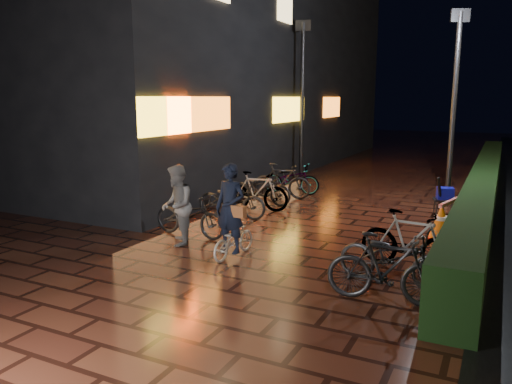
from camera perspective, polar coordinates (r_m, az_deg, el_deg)
The scene contains 11 objects.
ground at distance 9.47m, azimuth 1.84°, elevation -7.89°, with size 80.00×80.00×0.00m, color #381911.
hedge at distance 16.37m, azimuth 24.63°, elevation 0.88°, with size 0.70×20.00×1.00m, color black.
bystander_person at distance 10.41m, azimuth -9.04°, elevation -1.51°, with size 0.82×0.64×1.68m, color slate.
storefront_block at distance 23.74m, azimuth -7.68°, elevation 14.20°, with size 12.09×22.00×9.00m.
lamp_post_hedge at distance 15.44m, azimuth 21.72°, elevation 9.86°, with size 0.50×0.29×5.43m.
lamp_post_sf at distance 18.73m, azimuth 5.29°, elevation 11.12°, with size 0.55×0.21×5.76m.
cyclist at distance 9.51m, azimuth -2.79°, elevation -3.55°, with size 0.68×1.31×1.83m.
traffic_barrier at distance 12.22m, azimuth 21.55°, elevation -2.49°, with size 0.86×1.92×0.78m.
cart_assembly at distance 13.88m, azimuth 20.75°, elevation -0.31°, with size 0.66×0.70×1.04m.
parked_bikes_storefront at distance 13.70m, azimuth -0.11°, elevation 0.10°, with size 2.09×6.42×1.07m.
parked_bikes_hedge at distance 8.48m, azimuth 15.80°, elevation -6.89°, with size 1.95×2.38×1.07m.
Camera 1 is at (3.73, -8.16, 3.02)m, focal length 35.00 mm.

